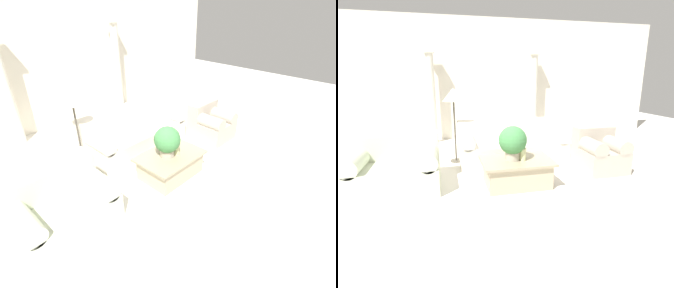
{
  "view_description": "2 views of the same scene",
  "coord_description": "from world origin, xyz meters",
  "views": [
    {
      "loc": [
        -2.94,
        -3.07,
        2.84
      ],
      "look_at": [
        0.05,
        -0.27,
        0.5
      ],
      "focal_mm": 28.0,
      "sensor_mm": 36.0,
      "label": 1
    },
    {
      "loc": [
        -1.19,
        -4.3,
        1.73
      ],
      "look_at": [
        -0.2,
        -0.15,
        0.61
      ],
      "focal_mm": 28.0,
      "sensor_mm": 36.0,
      "label": 2
    }
  ],
  "objects": [
    {
      "name": "wall_back",
      "position": [
        0.0,
        3.02,
        1.6
      ],
      "size": [
        10.0,
        0.06,
        3.2
      ],
      "color": "silver",
      "rests_on": "ground_plane"
    },
    {
      "name": "column_right",
      "position": [
        1.26,
        2.71,
        1.19
      ],
      "size": [
        0.27,
        0.27,
        2.32
      ],
      "color": "silver",
      "rests_on": "ground_plane"
    },
    {
      "name": "column_left",
      "position": [
        -1.47,
        2.71,
        1.19
      ],
      "size": [
        0.27,
        0.27,
        2.32
      ],
      "color": "silver",
      "rests_on": "ground_plane"
    },
    {
      "name": "potted_plant",
      "position": [
        -0.17,
        -0.46,
        0.72
      ],
      "size": [
        0.45,
        0.45,
        0.54
      ],
      "color": "#B2A893",
      "rests_on": "coffee_table"
    },
    {
      "name": "armchair",
      "position": [
        1.59,
        -0.12,
        0.35
      ],
      "size": [
        0.76,
        0.84,
        0.78
      ],
      "color": "#ADA393",
      "rests_on": "ground_plane"
    },
    {
      "name": "sofa_long",
      "position": [
        0.15,
        0.84,
        0.33
      ],
      "size": [
        2.17,
        0.97,
        0.81
      ],
      "color": "beige",
      "rests_on": "ground_plane"
    },
    {
      "name": "loveseat",
      "position": [
        -1.97,
        -0.13,
        0.35
      ],
      "size": [
        1.32,
        0.97,
        0.81
      ],
      "color": "beige",
      "rests_on": "ground_plane"
    },
    {
      "name": "ground_plane",
      "position": [
        0.0,
        0.0,
        0.0
      ],
      "size": [
        16.0,
        16.0,
        0.0
      ],
      "primitive_type": "plane",
      "color": "silver"
    },
    {
      "name": "pillar_candle",
      "position": [
        -0.02,
        -0.54,
        0.52
      ],
      "size": [
        0.09,
        0.09,
        0.2
      ],
      "color": "beige",
      "rests_on": "coffee_table"
    },
    {
      "name": "coffee_table",
      "position": [
        -0.11,
        -0.47,
        0.22
      ],
      "size": [
        1.13,
        0.79,
        0.43
      ],
      "color": "tan",
      "rests_on": "ground_plane"
    },
    {
      "name": "floor_lamp",
      "position": [
        -1.0,
        0.96,
        1.28
      ],
      "size": [
        0.41,
        0.41,
        1.48
      ],
      "color": "#4C473D",
      "rests_on": "ground_plane"
    }
  ]
}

